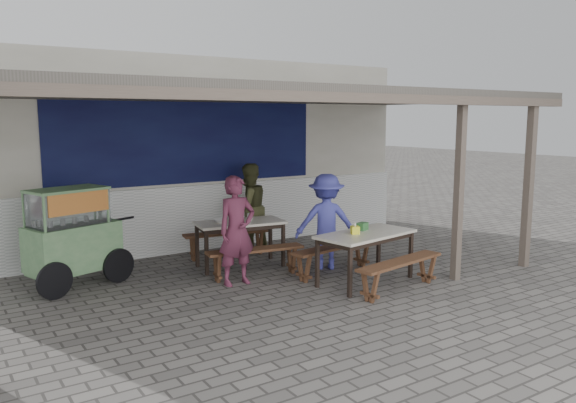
% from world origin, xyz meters
% --- Properties ---
extents(ground, '(60.00, 60.00, 0.00)m').
position_xyz_m(ground, '(0.00, 0.00, 0.00)').
color(ground, slate).
rests_on(ground, ground).
extents(back_wall, '(9.00, 1.28, 3.50)m').
position_xyz_m(back_wall, '(-0.00, 3.58, 1.72)').
color(back_wall, silver).
rests_on(back_wall, ground).
extents(warung_roof, '(9.00, 4.21, 2.81)m').
position_xyz_m(warung_roof, '(0.02, 0.90, 2.71)').
color(warung_roof, '#514C46').
rests_on(warung_roof, ground).
extents(table_left, '(1.50, 0.88, 0.75)m').
position_xyz_m(table_left, '(-0.01, 1.52, 0.67)').
color(table_left, white).
rests_on(table_left, ground).
extents(bench_left_street, '(1.53, 0.51, 0.45)m').
position_xyz_m(bench_left_street, '(-0.12, 0.83, 0.34)').
color(bench_left_street, brown).
rests_on(bench_left_street, ground).
extents(bench_left_wall, '(1.53, 0.51, 0.45)m').
position_xyz_m(bench_left_wall, '(0.09, 2.20, 0.34)').
color(bench_left_wall, brown).
rests_on(bench_left_wall, ground).
extents(table_right, '(1.62, 0.98, 0.75)m').
position_xyz_m(table_right, '(1.11, -0.28, 0.67)').
color(table_right, white).
rests_on(table_right, ground).
extents(bench_right_street, '(1.64, 0.55, 0.45)m').
position_xyz_m(bench_right_street, '(1.21, -0.89, 0.34)').
color(bench_right_street, brown).
rests_on(bench_right_street, ground).
extents(bench_right_wall, '(1.64, 0.55, 0.45)m').
position_xyz_m(bench_right_wall, '(1.00, 0.33, 0.34)').
color(bench_right_wall, brown).
rests_on(bench_right_wall, ground).
extents(vendor_cart, '(1.68, 1.09, 1.43)m').
position_xyz_m(vendor_cart, '(-2.54, 1.86, 0.78)').
color(vendor_cart, '#77A16B').
rests_on(vendor_cart, ground).
extents(patron_street_side, '(0.59, 0.39, 1.59)m').
position_xyz_m(patron_street_side, '(-0.51, 0.68, 0.80)').
color(patron_street_side, '#642840').
rests_on(patron_street_side, ground).
extents(patron_wall_side, '(0.84, 0.69, 1.60)m').
position_xyz_m(patron_wall_side, '(0.66, 2.44, 0.80)').
color(patron_wall_side, '#4B4C2A').
rests_on(patron_wall_side, ground).
extents(patron_right_table, '(1.14, 1.01, 1.53)m').
position_xyz_m(patron_right_table, '(1.10, 0.68, 0.77)').
color(patron_right_table, '#4547AF').
rests_on(patron_right_table, ground).
extents(tissue_box, '(0.15, 0.15, 0.11)m').
position_xyz_m(tissue_box, '(0.91, -0.26, 0.81)').
color(tissue_box, '#FCF92A').
rests_on(tissue_box, table_right).
extents(donation_box, '(0.20, 0.16, 0.11)m').
position_xyz_m(donation_box, '(1.18, -0.11, 0.81)').
color(donation_box, '#337438').
rests_on(donation_box, table_right).
extents(condiment_jar, '(0.09, 0.09, 0.10)m').
position_xyz_m(condiment_jar, '(0.21, 1.59, 0.80)').
color(condiment_jar, silver).
rests_on(condiment_jar, table_left).
extents(condiment_bowl, '(0.23, 0.23, 0.05)m').
position_xyz_m(condiment_bowl, '(-0.32, 1.62, 0.77)').
color(condiment_bowl, silver).
rests_on(condiment_bowl, table_left).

